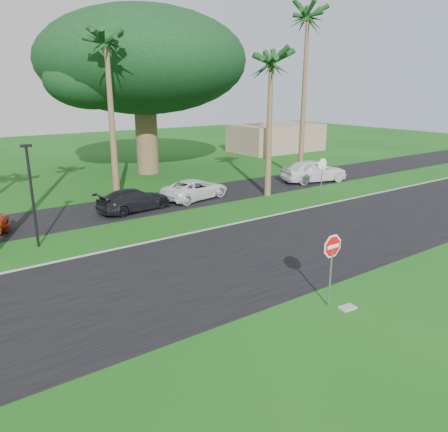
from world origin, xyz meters
TOP-DOWN VIEW (x-y plane):
  - ground at (0.00, 0.00)m, footprint 120.00×120.00m
  - road at (0.00, 2.00)m, footprint 120.00×8.00m
  - parking_strip at (0.00, 12.50)m, footprint 120.00×5.00m
  - curb at (0.00, 6.05)m, footprint 120.00×0.12m
  - stop_sign_near at (0.50, -3.00)m, footprint 1.05×0.07m
  - stop_sign_far at (12.00, 8.00)m, footprint 1.05×0.07m
  - palm_center at (0.00, 14.00)m, footprint 5.00×5.00m
  - palm_right_near at (9.00, 10.00)m, footprint 5.00×5.00m
  - palm_right_far at (15.00, 13.00)m, footprint 5.00×5.00m
  - canopy_tree at (6.00, 22.00)m, footprint 16.50×16.50m
  - streetlight_right at (-6.00, 8.50)m, footprint 0.45×0.25m
  - building_far at (24.00, 26.00)m, footprint 10.00×6.00m
  - car_dark at (0.08, 11.54)m, footprint 4.69×2.45m
  - car_minivan at (4.52, 11.92)m, footprint 4.97×3.04m
  - car_pickup at (14.77, 11.30)m, footprint 5.41×3.22m
  - utility_slab at (0.86, -3.50)m, footprint 0.59×0.41m

SIDE VIEW (x-z plane):
  - ground at x=0.00m, z-range 0.00..0.00m
  - road at x=0.00m, z-range 0.00..0.02m
  - parking_strip at x=0.00m, z-range 0.00..0.02m
  - curb at x=0.00m, z-range 0.00..0.06m
  - utility_slab at x=0.86m, z-range 0.00..0.06m
  - car_minivan at x=4.52m, z-range 0.00..1.29m
  - car_dark at x=0.08m, z-range 0.00..1.30m
  - car_pickup at x=14.77m, z-range 0.00..1.72m
  - building_far at x=24.00m, z-range 0.00..3.00m
  - stop_sign_near at x=0.50m, z-range 0.46..3.09m
  - stop_sign_far at x=12.00m, z-range 0.46..3.09m
  - streetlight_right at x=-6.00m, z-range 0.33..4.97m
  - palm_right_near at x=9.00m, z-range 3.44..12.94m
  - canopy_tree at x=6.00m, z-range 2.39..15.51m
  - palm_center at x=0.00m, z-range 3.91..14.41m
  - palm_right_far at x=15.00m, z-range 5.08..18.08m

